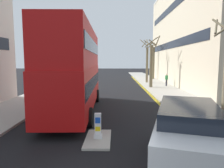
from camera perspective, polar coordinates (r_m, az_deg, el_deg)
The scene contains 13 objects.
sidewalk_right at distance 20.81m, azimuth 17.05°, elevation -3.22°, with size 4.00×80.00×0.14m, color #ADA89E.
sidewalk_left at distance 21.29m, azimuth -18.96°, elevation -3.07°, with size 4.00×80.00×0.14m, color #ADA89E.
kerb_line_outer at distance 18.41m, azimuth 12.45°, elevation -4.53°, with size 0.10×56.00×0.01m, color yellow.
kerb_line_inner at distance 18.38m, azimuth 11.96°, elevation -4.54°, with size 0.10×56.00×0.01m, color yellow.
traffic_island at distance 9.32m, azimuth -3.91°, elevation -15.07°, with size 1.10×2.20×0.10m, color #ADA89E.
keep_left_bollard at distance 9.13m, azimuth -3.94°, elevation -11.82°, with size 0.36×0.28×1.11m.
double_decker_bus_away at distance 14.01m, azimuth -10.21°, elevation 4.57°, with size 3.05×10.88×5.64m.
taxi_minivan at distance 6.85m, azimuth 20.47°, elevation -14.46°, with size 3.11×5.14×2.12m.
pedestrian_far at distance 28.04m, azimuth 14.97°, elevation 1.17°, with size 0.34×0.22×1.62m.
street_tree_near at distance 38.50m, azimuth 11.48°, elevation 6.09°, with size 1.56×1.56×6.77m.
street_tree_mid at distance 26.41m, azimuth 10.91°, elevation 5.47°, with size 1.63×1.73×6.43m.
street_tree_distant at distance 32.22m, azimuth 9.75°, elevation 6.11°, with size 2.33×2.34×6.60m.
townhouse_terrace_right at distance 32.39m, azimuth 24.87°, elevation 13.03°, with size 10.08×28.00×14.99m.
Camera 1 is at (0.78, -3.71, 3.47)m, focal length 32.76 mm.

